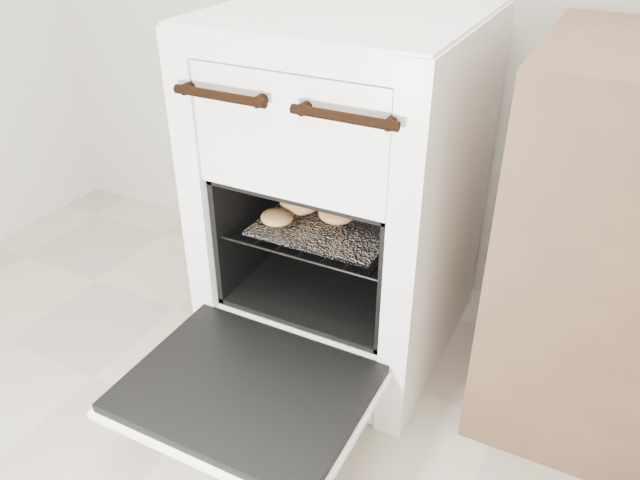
# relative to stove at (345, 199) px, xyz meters

# --- Properties ---
(stove) EXTENTS (0.59, 0.66, 0.90)m
(stove) POSITION_rel_stove_xyz_m (0.00, 0.00, 0.00)
(stove) COLOR white
(stove) RESTS_ON ground
(oven_door) EXTENTS (0.53, 0.41, 0.04)m
(oven_door) POSITION_rel_stove_xyz_m (0.00, -0.50, -0.24)
(oven_door) COLOR black
(oven_door) RESTS_ON stove
(oven_rack) EXTENTS (0.43, 0.41, 0.01)m
(oven_rack) POSITION_rel_stove_xyz_m (0.00, -0.06, -0.03)
(oven_rack) COLOR black
(oven_rack) RESTS_ON stove
(foil_sheet) EXTENTS (0.33, 0.29, 0.01)m
(foil_sheet) POSITION_rel_stove_xyz_m (0.00, -0.08, -0.03)
(foil_sheet) COLOR white
(foil_sheet) RESTS_ON oven_rack
(baked_rolls) EXTENTS (0.24, 0.21, 0.05)m
(baked_rolls) POSITION_rel_stove_xyz_m (-0.06, -0.09, -0.00)
(baked_rolls) COLOR #E2A15A
(baked_rolls) RESTS_ON foil_sheet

